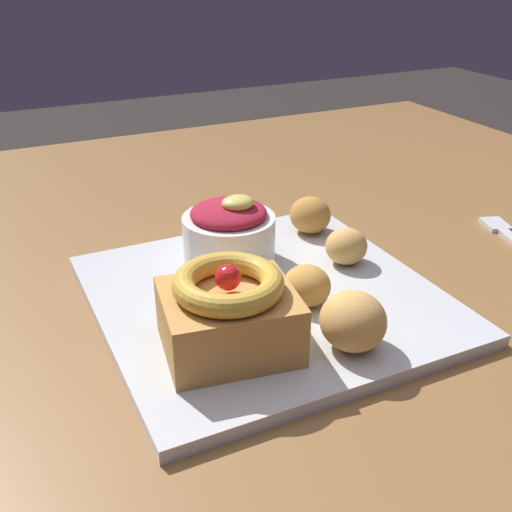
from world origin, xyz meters
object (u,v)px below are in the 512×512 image
(fritter_back, at_px, (353,321))
(fork, at_px, (510,237))
(berry_ramekin, at_px, (230,234))
(fritter_extra, at_px, (310,215))
(fritter_front, at_px, (307,286))
(cake_slice, at_px, (229,312))
(fritter_middle, at_px, (346,246))
(front_plate, at_px, (265,298))

(fritter_back, bearing_deg, fork, 21.15)
(berry_ramekin, distance_m, fork, 0.32)
(fritter_extra, bearing_deg, fritter_front, -121.17)
(cake_slice, xyz_separation_m, fritter_middle, (0.16, 0.08, -0.01))
(berry_ramekin, height_order, fritter_middle, berry_ramekin)
(front_plate, xyz_separation_m, cake_slice, (-0.06, -0.06, 0.04))
(front_plate, distance_m, fritter_front, 0.05)
(fritter_extra, bearing_deg, berry_ramekin, -165.20)
(berry_ramekin, bearing_deg, fork, -11.44)
(cake_slice, bearing_deg, fritter_front, 19.89)
(fritter_front, xyz_separation_m, fork, (0.28, 0.04, -0.03))
(front_plate, height_order, fritter_middle, fritter_middle)
(fritter_front, xyz_separation_m, fritter_extra, (0.08, 0.13, 0.00))
(cake_slice, bearing_deg, front_plate, 45.35)
(cake_slice, bearing_deg, fritter_middle, 27.15)
(cake_slice, relative_size, fritter_extra, 2.44)
(fritter_front, height_order, fork, fritter_front)
(fritter_middle, height_order, fritter_extra, fritter_extra)
(fritter_front, height_order, fritter_middle, same)
(front_plate, xyz_separation_m, fork, (0.31, 0.01, -0.00))
(fritter_back, height_order, fork, fritter_back)
(fritter_front, bearing_deg, cake_slice, -160.11)
(fritter_back, xyz_separation_m, fritter_extra, (0.08, 0.20, -0.00))
(cake_slice, relative_size, fritter_back, 2.09)
(front_plate, relative_size, fritter_extra, 6.44)
(front_plate, relative_size, berry_ramekin, 3.26)
(fritter_back, height_order, fritter_extra, fritter_back)
(fritter_middle, distance_m, fritter_back, 0.14)
(cake_slice, height_order, berry_ramekin, cake_slice)
(berry_ramekin, distance_m, fritter_front, 0.11)
(front_plate, relative_size, fritter_front, 6.93)
(cake_slice, xyz_separation_m, fritter_back, (0.09, -0.04, -0.01))
(front_plate, bearing_deg, fritter_extra, 43.52)
(front_plate, height_order, fritter_extra, fritter_extra)
(front_plate, height_order, fritter_back, fritter_back)
(fritter_middle, xyz_separation_m, fork, (0.21, -0.01, -0.03))
(front_plate, bearing_deg, fritter_back, -77.26)
(front_plate, distance_m, fork, 0.31)
(fritter_middle, xyz_separation_m, fritter_back, (-0.07, -0.12, 0.01))
(fritter_middle, relative_size, fritter_extra, 0.91)
(fritter_extra, bearing_deg, fritter_middle, -93.48)
(fritter_back, bearing_deg, fritter_front, 89.74)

